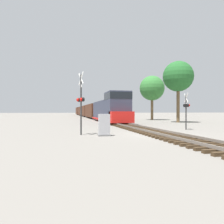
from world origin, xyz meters
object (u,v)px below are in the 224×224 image
crossing_signal_far (186,107)px  tree_far_right (178,77)px  tree_mid_background (152,88)px  crossing_signal_near (81,101)px  relay_cabinet (104,125)px  freight_train (88,111)px

crossing_signal_far → tree_far_right: (5.87, 12.00, 4.91)m
crossing_signal_far → tree_mid_background: size_ratio=0.40×
crossing_signal_near → tree_mid_background: 29.00m
tree_mid_background → crossing_signal_near: bearing=-123.2°
crossing_signal_near → relay_cabinet: size_ratio=2.98×
crossing_signal_far → crossing_signal_near: bearing=112.7°
freight_train → tree_far_right: bearing=-74.0°
crossing_signal_far → tree_mid_background: bearing=-5.2°
crossing_signal_near → tree_mid_background: (15.74, 24.08, 3.69)m
crossing_signal_near → freight_train: bearing=156.7°
crossing_signal_far → tree_far_right: bearing=-16.6°
relay_cabinet → freight_train: bearing=85.3°
relay_cabinet → tree_mid_background: size_ratio=0.18×
relay_cabinet → tree_far_right: bearing=47.0°
freight_train → relay_cabinet: freight_train is taller
tree_far_right → crossing_signal_far: bearing=-116.0°
crossing_signal_near → tree_far_right: 21.93m
crossing_signal_near → relay_cabinet: bearing=40.5°
relay_cabinet → tree_far_right: size_ratio=0.16×
relay_cabinet → tree_mid_background: tree_mid_background is taller
crossing_signal_near → crossing_signal_far: bearing=86.5°
crossing_signal_near → crossing_signal_far: (10.07, 2.37, -0.40)m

